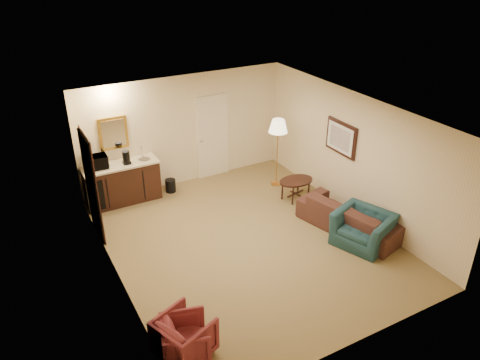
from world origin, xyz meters
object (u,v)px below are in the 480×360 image
object	(u,v)px
wetbar_cabinet	(122,183)
floor_lamp	(277,153)
rose_chair_near	(184,335)
microwave	(95,161)
coffee_maker	(126,158)
sofa	(350,212)
coffee_table	(296,189)
waste_bin	(171,186)
teal_armchair	(364,224)
rose_chair_far	(185,338)

from	to	relation	value
wetbar_cabinet	floor_lamp	distance (m)	3.59
rose_chair_near	microwave	xyz separation A→B (m)	(0.00, 4.77, 0.73)
coffee_maker	sofa	bearing A→B (deg)	-29.29
rose_chair_near	coffee_table	size ratio (longest dim) A/B	0.89
sofa	waste_bin	xyz separation A→B (m)	(-2.57, 3.26, -0.27)
coffee_table	teal_armchair	bearing A→B (deg)	-87.26
rose_chair_near	rose_chair_far	bearing A→B (deg)	158.41
coffee_table	microwave	size ratio (longest dim) A/B	1.63
wetbar_cabinet	coffee_maker	xyz separation A→B (m)	(0.14, -0.05, 0.61)
rose_chair_far	coffee_table	size ratio (longest dim) A/B	0.82
coffee_table	waste_bin	world-z (taller)	coffee_table
wetbar_cabinet	teal_armchair	bearing A→B (deg)	-47.16
teal_armchair	rose_chair_far	distance (m)	4.16
coffee_maker	wetbar_cabinet	bearing A→B (deg)	172.39
sofa	coffee_maker	distance (m)	4.85
wetbar_cabinet	floor_lamp	size ratio (longest dim) A/B	0.99
teal_armchair	coffee_table	distance (m)	2.10
microwave	floor_lamp	bearing A→B (deg)	-12.25
coffee_table	microwave	xyz separation A→B (m)	(-3.95, 1.79, 0.86)
floor_lamp	sofa	bearing A→B (deg)	-84.86
rose_chair_near	coffee_maker	xyz separation A→B (m)	(0.64, 4.67, 0.71)
wetbar_cabinet	microwave	distance (m)	0.80
rose_chair_near	rose_chair_far	size ratio (longest dim) A/B	1.08
rose_chair_far	coffee_maker	size ratio (longest dim) A/B	2.24
rose_chair_near	microwave	world-z (taller)	microwave
waste_bin	microwave	world-z (taller)	microwave
teal_armchair	rose_chair_far	xyz separation A→B (m)	(-4.05, -0.92, -0.11)
sofa	wetbar_cabinet	bearing A→B (deg)	33.45
wetbar_cabinet	microwave	world-z (taller)	microwave
sofa	microwave	world-z (taller)	microwave
rose_chair_near	coffee_table	distance (m)	4.95
teal_armchair	sofa	bearing A→B (deg)	148.02
rose_chair_far	teal_armchair	bearing A→B (deg)	-61.53
teal_armchair	waste_bin	world-z (taller)	teal_armchair
coffee_maker	rose_chair_near	bearing A→B (deg)	-84.06
rose_chair_far	microwave	size ratio (longest dim) A/B	1.33
teal_armchair	microwave	world-z (taller)	microwave
microwave	coffee_table	bearing A→B (deg)	-22.40
teal_armchair	rose_chair_near	world-z (taller)	teal_armchair
floor_lamp	microwave	xyz separation A→B (m)	(-3.94, 1.00, 0.26)
coffee_maker	floor_lamp	bearing A→B (deg)	-1.43
coffee_table	sofa	bearing A→B (deg)	-82.76
rose_chair_far	coffee_table	distance (m)	4.97
sofa	microwave	xyz separation A→B (m)	(-4.15, 3.38, 0.67)
rose_chair_far	rose_chair_near	bearing A→B (deg)	15.65
coffee_table	coffee_maker	xyz separation A→B (m)	(-3.31, 1.69, 0.84)
wetbar_cabinet	coffee_table	size ratio (longest dim) A/B	2.03
rose_chair_far	floor_lamp	distance (m)	5.50
floor_lamp	coffee_maker	world-z (taller)	floor_lamp
floor_lamp	wetbar_cabinet	bearing A→B (deg)	164.57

